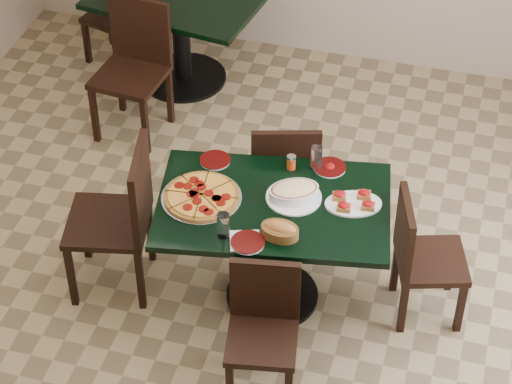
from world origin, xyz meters
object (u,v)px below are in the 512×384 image
(main_table, at_px, (273,227))
(back_chair_near, at_px, (135,60))
(lasagna_casserole, at_px, (294,192))
(chair_left, at_px, (123,212))
(chair_near, at_px, (263,323))
(bruschetta_platter, at_px, (353,202))
(back_chair_left, at_px, (119,12))
(back_table, at_px, (180,20))
(chair_right, at_px, (419,253))
(bread_basket, at_px, (280,230))
(pepperoni_pizza, at_px, (201,196))
(chair_far, at_px, (285,173))

(main_table, distance_m, back_chair_near, 1.97)
(main_table, relative_size, lasagna_casserole, 4.21)
(chair_left, bearing_deg, chair_near, 51.57)
(lasagna_casserole, xyz_separation_m, bruschetta_platter, (0.33, 0.03, -0.02))
(back_chair_left, bearing_deg, back_chair_near, 44.87)
(back_table, bearing_deg, bruschetta_platter, -40.55)
(chair_right, relative_size, bread_basket, 3.83)
(back_table, height_order, back_chair_left, back_chair_left)
(lasagna_casserole, bearing_deg, back_chair_near, 109.13)
(back_chair_near, relative_size, bread_basket, 4.49)
(back_table, distance_m, chair_near, 2.97)
(pepperoni_pizza, distance_m, bread_basket, 0.52)
(chair_far, bearing_deg, pepperoni_pizza, 47.30)
(chair_near, height_order, lasagna_casserole, lasagna_casserole)
(main_table, xyz_separation_m, pepperoni_pizza, (-0.40, -0.07, 0.20))
(chair_far, xyz_separation_m, bread_basket, (0.17, -0.81, 0.29))
(chair_right, distance_m, pepperoni_pizza, 1.27)
(chair_left, relative_size, pepperoni_pizza, 2.21)
(back_table, xyz_separation_m, chair_left, (0.38, -2.15, 0.04))
(pepperoni_pizza, relative_size, bread_basket, 2.07)
(main_table, height_order, back_table, same)
(pepperoni_pizza, bearing_deg, bread_basket, -19.37)
(bruschetta_platter, bearing_deg, chair_far, 118.87)
(back_chair_left, xyz_separation_m, pepperoni_pizza, (1.39, -2.23, 0.33))
(back_chair_near, xyz_separation_m, bruschetta_platter, (1.80, -1.31, 0.22))
(back_table, height_order, chair_right, chair_right)
(chair_right, height_order, pepperoni_pizza, chair_right)
(back_table, distance_m, bread_basket, 2.67)
(chair_right, xyz_separation_m, chair_left, (-1.69, -0.23, 0.10))
(chair_near, bearing_deg, back_table, 107.41)
(back_chair_near, bearing_deg, bread_basket, -42.41)
(back_chair_left, bearing_deg, chair_near, 50.03)
(chair_left, distance_m, bread_basket, 1.00)
(chair_right, height_order, chair_left, chair_left)
(bread_basket, bearing_deg, chair_left, 176.70)
(back_table, relative_size, chair_left, 1.33)
(chair_left, height_order, back_chair_near, chair_left)
(bruschetta_platter, bearing_deg, lasagna_casserole, 167.44)
(pepperoni_pizza, bearing_deg, back_chair_near, 123.19)
(main_table, distance_m, chair_right, 0.84)
(back_table, distance_m, chair_left, 2.18)
(chair_near, xyz_separation_m, bruschetta_platter, (0.32, 0.70, 0.33))
(main_table, distance_m, chair_far, 0.58)
(lasagna_casserole, bearing_deg, chair_near, -117.80)
(pepperoni_pizza, xyz_separation_m, bruschetta_platter, (0.82, 0.17, 0.01))
(back_chair_left, distance_m, pepperoni_pizza, 2.65)
(main_table, xyz_separation_m, chair_far, (-0.07, 0.57, -0.07))
(pepperoni_pizza, relative_size, bruschetta_platter, 1.22)
(chair_right, relative_size, chair_left, 0.83)
(pepperoni_pizza, xyz_separation_m, bread_basket, (0.49, -0.17, 0.02))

